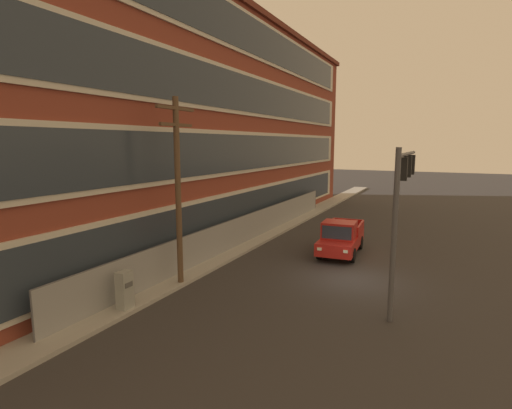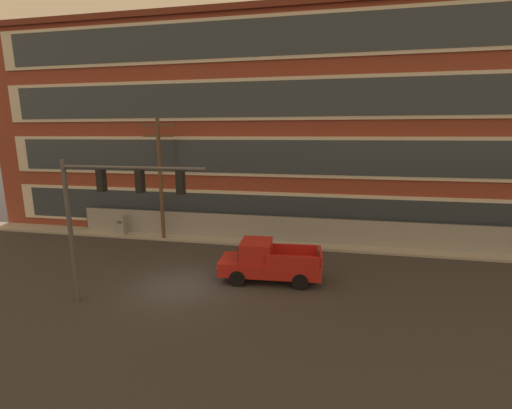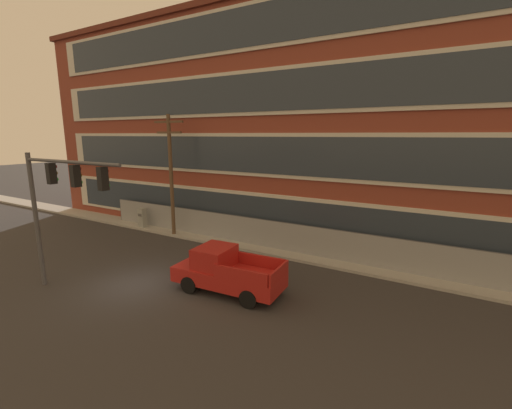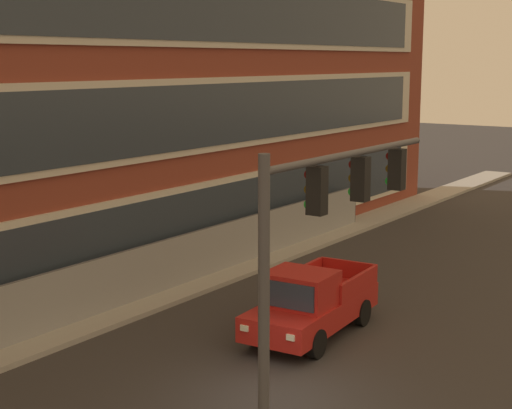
{
  "view_description": "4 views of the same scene",
  "coord_description": "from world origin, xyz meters",
  "px_view_note": "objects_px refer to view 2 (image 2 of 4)",
  "views": [
    {
      "loc": [
        -18.49,
        -3.86,
        6.48
      ],
      "look_at": [
        0.46,
        5.33,
        3.23
      ],
      "focal_mm": 28.0,
      "sensor_mm": 36.0,
      "label": 1
    },
    {
      "loc": [
        6.8,
        -14.71,
        7.34
      ],
      "look_at": [
        3.07,
        4.17,
        3.41
      ],
      "focal_mm": 24.0,
      "sensor_mm": 36.0,
      "label": 2
    },
    {
      "loc": [
        12.86,
        -10.39,
        7.14
      ],
      "look_at": [
        3.6,
        5.35,
        3.39
      ],
      "focal_mm": 24.0,
      "sensor_mm": 36.0,
      "label": 3
    },
    {
      "loc": [
        -14.42,
        -9.37,
        7.84
      ],
      "look_at": [
        3.09,
        2.74,
        3.92
      ],
      "focal_mm": 55.0,
      "sensor_mm": 36.0,
      "label": 4
    }
  ],
  "objects_px": {
    "traffic_signal_mast": "(109,201)",
    "electrical_cabinet": "(122,226)",
    "pickup_truck_red": "(268,262)",
    "utility_pole_near_corner": "(160,174)"
  },
  "relations": [
    {
      "from": "utility_pole_near_corner",
      "to": "traffic_signal_mast",
      "type": "bearing_deg",
      "value": -75.99
    },
    {
      "from": "pickup_truck_red",
      "to": "utility_pole_near_corner",
      "type": "relative_size",
      "value": 0.62
    },
    {
      "from": "traffic_signal_mast",
      "to": "pickup_truck_red",
      "type": "bearing_deg",
      "value": 32.42
    },
    {
      "from": "traffic_signal_mast",
      "to": "utility_pole_near_corner",
      "type": "xyz_separation_m",
      "value": [
        -2.29,
        9.18,
        0.04
      ]
    },
    {
      "from": "traffic_signal_mast",
      "to": "pickup_truck_red",
      "type": "xyz_separation_m",
      "value": [
        6.07,
        3.85,
        -3.7
      ]
    },
    {
      "from": "pickup_truck_red",
      "to": "electrical_cabinet",
      "type": "height_order",
      "value": "pickup_truck_red"
    },
    {
      "from": "traffic_signal_mast",
      "to": "electrical_cabinet",
      "type": "height_order",
      "value": "traffic_signal_mast"
    },
    {
      "from": "electrical_cabinet",
      "to": "pickup_truck_red",
      "type": "bearing_deg",
      "value": -25.02
    },
    {
      "from": "pickup_truck_red",
      "to": "electrical_cabinet",
      "type": "bearing_deg",
      "value": 154.98
    },
    {
      "from": "utility_pole_near_corner",
      "to": "electrical_cabinet",
      "type": "height_order",
      "value": "utility_pole_near_corner"
    }
  ]
}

